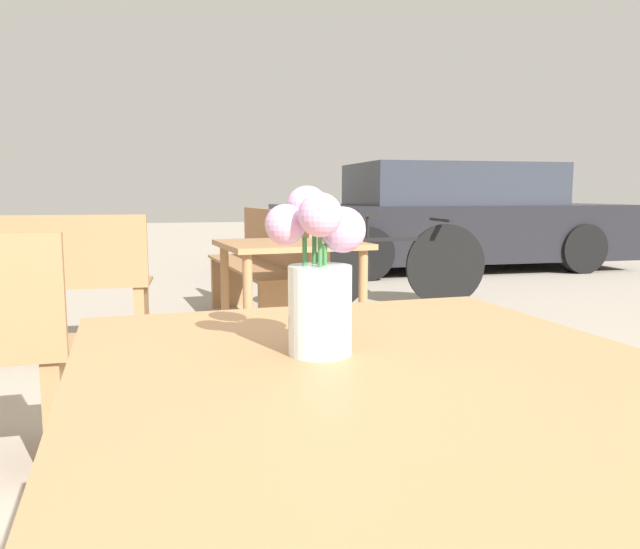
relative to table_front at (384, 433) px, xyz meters
name	(u,v)px	position (x,y,z in m)	size (l,w,h in m)	color
table_front	(384,433)	(0.00, 0.00, 0.00)	(0.91, 1.04, 0.73)	#9E7047
flower_vase	(319,279)	(-0.07, 0.10, 0.21)	(0.15, 0.16, 0.25)	silver
bench_far	(263,262)	(0.42, 3.73, -0.17)	(0.54, 1.73, 0.85)	#9E7047
table_back	(291,263)	(0.40, 2.63, -0.06)	(0.83, 0.76, 0.70)	#9E7047
bicycle	(389,265)	(1.55, 4.12, -0.27)	(1.74, 0.44, 0.82)	black
parked_car	(449,219)	(3.29, 6.57, -0.01)	(4.44, 1.87, 1.33)	black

